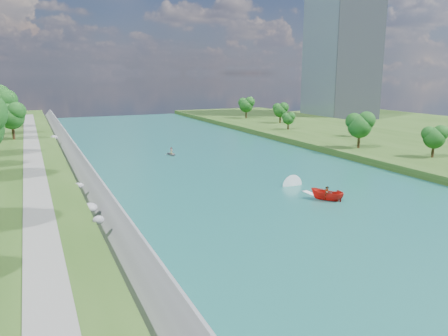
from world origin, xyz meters
name	(u,v)px	position (x,y,z in m)	size (l,w,h in m)	color
ground	(297,206)	(0.00, 0.00, 0.00)	(260.00, 260.00, 0.00)	#2D5119
river_water	(235,175)	(0.00, 20.00, 0.05)	(55.00, 240.00, 0.10)	#18585C
berm_east	(435,151)	(49.50, 20.00, 0.75)	(44.00, 240.00, 1.50)	#2D5119
riprap_bank	(83,181)	(-25.86, 19.17, 1.80)	(4.93, 236.00, 4.27)	slate
riverside_path	(34,172)	(-32.50, 20.00, 3.55)	(3.00, 200.00, 0.10)	gray
office_tower	(342,41)	(82.50, 95.00, 30.00)	(22.00, 22.00, 60.00)	gray
trees_east	(337,123)	(39.04, 41.44, 5.46)	(16.07, 138.40, 9.37)	#144C17
motorboat	(322,193)	(5.04, 1.32, 0.89)	(4.29, 19.17, 2.13)	red
raft	(171,153)	(-4.54, 42.79, 0.49)	(2.62, 3.39, 1.72)	gray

